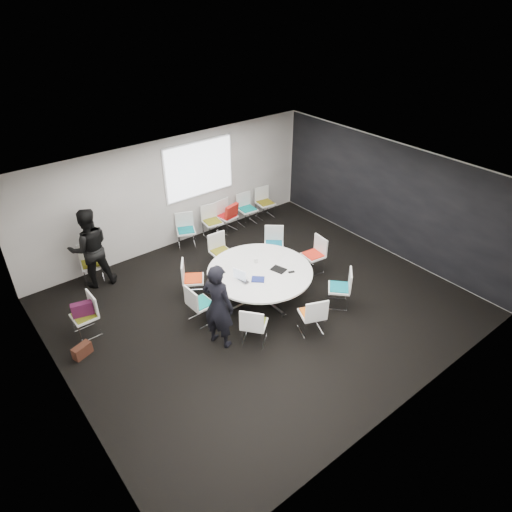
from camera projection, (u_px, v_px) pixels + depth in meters
room_shell at (264, 249)px, 9.08m from camera, size 8.08×7.08×2.88m
conference_table at (260, 278)px, 9.74m from camera, size 2.23×2.23×0.73m
projection_screen at (199, 169)px, 11.51m from camera, size 1.90×0.03×1.35m
chair_ring_a at (313, 261)px, 10.78m from camera, size 0.50×0.51×0.88m
chair_ring_b at (274, 251)px, 11.18m from camera, size 0.64×0.64×0.88m
chair_ring_c at (221, 258)px, 10.89m from camera, size 0.48×0.47×0.88m
chair_ring_d at (193, 286)px, 9.95m from camera, size 0.63×0.63×0.88m
chair_ring_e at (201, 310)px, 9.22m from camera, size 0.46×0.48×0.88m
chair_ring_f at (254, 331)px, 8.70m from camera, size 0.64×0.64×0.88m
chair_ring_g at (312, 321)px, 8.95m from camera, size 0.60×0.59×0.88m
chair_ring_h at (339, 294)px, 9.68m from camera, size 0.64×0.64×0.88m
chair_back_a at (186, 236)px, 11.78m from camera, size 0.60×0.59×0.88m
chair_back_b at (213, 228)px, 12.18m from camera, size 0.52×0.51×0.88m
chair_back_c at (227, 222)px, 12.46m from camera, size 0.51×0.50×0.88m
chair_back_d at (247, 215)px, 12.82m from camera, size 0.49×0.48×0.88m
chair_back_e at (265, 208)px, 13.16m from camera, size 0.51×0.50×0.88m
chair_spare_left at (87, 323)px, 8.91m from camera, size 0.45×0.47×0.88m
chair_person_back at (93, 270)px, 10.47m from camera, size 0.55×0.54×0.88m
person_main at (218, 306)px, 8.37m from camera, size 0.63×0.76×1.77m
person_back at (90, 248)px, 10.01m from camera, size 1.02×0.86×1.88m
laptop at (245, 280)px, 9.34m from camera, size 0.20×0.30×0.02m
laptop_lid at (239, 275)px, 9.28m from camera, size 0.11×0.29×0.22m
notebook_black at (279, 269)px, 9.65m from camera, size 0.29×0.35×0.02m
tablet_folio at (258, 279)px, 9.34m from camera, size 0.33×0.32×0.03m
papers_right at (278, 256)px, 10.11m from camera, size 0.36×0.31×0.00m
papers_front at (289, 264)px, 9.84m from camera, size 0.31×0.23×0.00m
cup at (256, 260)px, 9.89m from camera, size 0.08×0.08×0.09m
phone at (291, 272)px, 9.58m from camera, size 0.16×0.11×0.01m
maroon_bag at (82, 309)px, 8.72m from camera, size 0.42×0.23×0.28m
brown_bag at (82, 351)px, 8.47m from camera, size 0.39×0.27×0.24m
red_jacket at (232, 211)px, 12.08m from camera, size 0.47×0.26×0.36m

